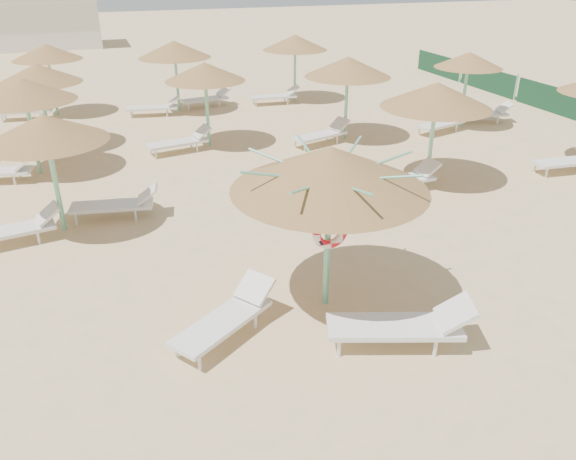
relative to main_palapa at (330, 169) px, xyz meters
name	(u,v)px	position (x,y,z in m)	size (l,w,h in m)	color
ground	(319,315)	(-0.25, -0.32, -2.56)	(120.00, 120.00, 0.00)	#D8AF84
main_palapa	(330,169)	(0.00, 0.00, 0.00)	(3.28, 3.28, 2.94)	#71C4A1
lounger_main_a	(228,317)	(-1.89, -0.35, -2.21)	(2.01, 1.64, 0.73)	silver
lounger_main_b	(404,325)	(0.69, -1.55, -2.16)	(2.38, 1.39, 0.83)	silver
palapa_field	(239,72)	(1.05, 9.79, -0.26)	(19.71, 13.78, 2.72)	#71C4A1
service_hut	(35,22)	(-6.25, 34.68, -0.92)	(8.40, 4.40, 3.25)	silver
windbreak_fence	(552,99)	(13.75, 9.63, -2.06)	(0.08, 19.84, 1.10)	#194D26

